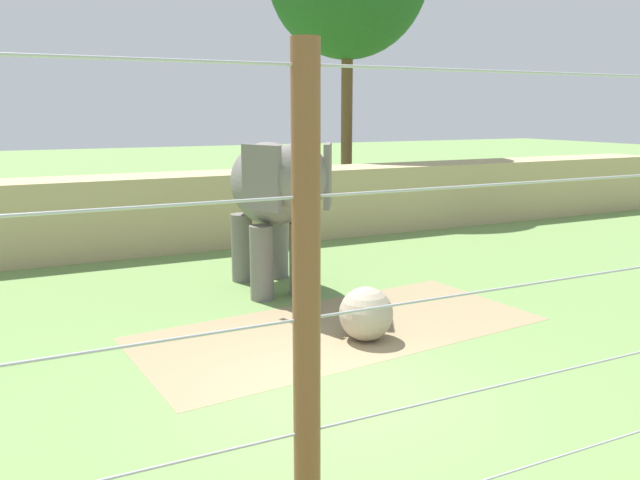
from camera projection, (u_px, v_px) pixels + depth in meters
name	position (u px, v px, depth m)	size (l,w,h in m)	color
ground_plane	(340.00, 393.00, 8.39)	(120.00, 120.00, 0.00)	#6B8E4C
dirt_patch	(341.00, 328.00, 10.88)	(6.89, 3.12, 0.01)	#937F5B
embankment_wall	(166.00, 212.00, 17.07)	(36.00, 1.80, 1.99)	tan
elephant	(274.00, 192.00, 12.72)	(1.82, 4.19, 3.10)	slate
enrichment_ball	(366.00, 314.00, 10.27)	(0.88, 0.88, 0.88)	tan
cable_fence	(529.00, 317.00, 5.01)	(11.96, 0.18, 4.09)	brown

